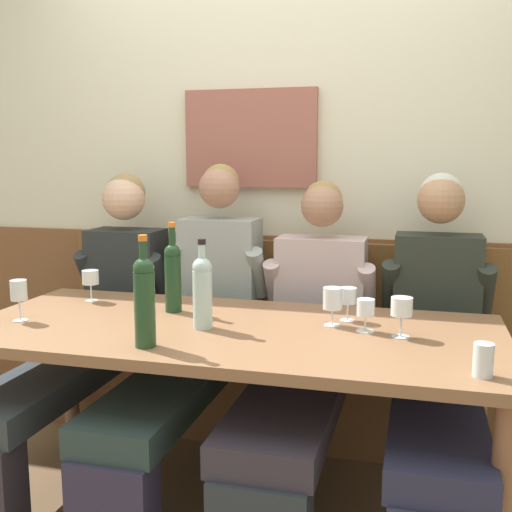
# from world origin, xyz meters

# --- Properties ---
(room_wall_back) EXTENTS (6.80, 0.12, 2.80)m
(room_wall_back) POSITION_xyz_m (-0.00, 1.09, 1.40)
(room_wall_back) COLOR beige
(room_wall_back) RESTS_ON ground
(wood_wainscot_panel) EXTENTS (6.80, 0.03, 0.96)m
(wood_wainscot_panel) POSITION_xyz_m (0.00, 1.04, 0.48)
(wood_wainscot_panel) COLOR brown
(wood_wainscot_panel) RESTS_ON ground
(wall_bench) EXTENTS (2.32, 0.42, 0.94)m
(wall_bench) POSITION_xyz_m (0.00, 0.83, 0.28)
(wall_bench) COLOR brown
(wall_bench) RESTS_ON ground
(dining_table) EXTENTS (2.02, 0.90, 0.73)m
(dining_table) POSITION_xyz_m (0.00, 0.11, 0.65)
(dining_table) COLOR brown
(dining_table) RESTS_ON ground
(person_center_right_seat) EXTENTS (0.47, 1.33, 1.28)m
(person_center_right_seat) POSITION_xyz_m (-0.78, 0.46, 0.64)
(person_center_right_seat) COLOR #2C2730
(person_center_right_seat) RESTS_ON ground
(person_center_left_seat) EXTENTS (0.48, 1.33, 1.33)m
(person_center_left_seat) POSITION_xyz_m (-0.27, 0.46, 0.64)
(person_center_left_seat) COLOR #2B2740
(person_center_left_seat) RESTS_ON ground
(person_right_seat) EXTENTS (0.52, 1.32, 1.25)m
(person_right_seat) POSITION_xyz_m (0.24, 0.43, 0.60)
(person_right_seat) COLOR #262D34
(person_right_seat) RESTS_ON ground
(person_left_seat) EXTENTS (0.48, 1.33, 1.29)m
(person_left_seat) POSITION_xyz_m (0.76, 0.44, 0.63)
(person_left_seat) COLOR #312F42
(person_left_seat) RESTS_ON ground
(wine_bottle_clear_water) EXTENTS (0.07, 0.07, 0.37)m
(wine_bottle_clear_water) POSITION_xyz_m (-0.30, 0.28, 0.88)
(wine_bottle_clear_water) COLOR #1B3A1E
(wine_bottle_clear_water) RESTS_ON dining_table
(wine_bottle_green_tall) EXTENTS (0.07, 0.07, 0.34)m
(wine_bottle_green_tall) POSITION_xyz_m (-0.09, 0.07, 0.87)
(wine_bottle_green_tall) COLOR #ADCBC6
(wine_bottle_green_tall) RESTS_ON dining_table
(wine_bottle_amber_mid) EXTENTS (0.07, 0.07, 0.38)m
(wine_bottle_amber_mid) POSITION_xyz_m (-0.20, -0.20, 0.89)
(wine_bottle_amber_mid) COLOR #204022
(wine_bottle_amber_mid) RESTS_ON dining_table
(wine_glass_right_end) EXTENTS (0.06, 0.06, 0.16)m
(wine_glass_right_end) POSITION_xyz_m (-0.82, -0.02, 0.84)
(wine_glass_right_end) COLOR silver
(wine_glass_right_end) RESTS_ON dining_table
(wine_glass_near_bucket) EXTENTS (0.07, 0.07, 0.14)m
(wine_glass_near_bucket) POSITION_xyz_m (-0.72, 0.36, 0.83)
(wine_glass_near_bucket) COLOR silver
(wine_glass_near_bucket) RESTS_ON dining_table
(wine_glass_center_front) EXTENTS (0.08, 0.08, 0.15)m
(wine_glass_center_front) POSITION_xyz_m (0.63, 0.14, 0.83)
(wine_glass_center_front) COLOR silver
(wine_glass_center_front) RESTS_ON dining_table
(wine_glass_by_bottle) EXTENTS (0.07, 0.07, 0.13)m
(wine_glass_by_bottle) POSITION_xyz_m (0.42, 0.32, 0.82)
(wine_glass_by_bottle) COLOR silver
(wine_glass_by_bottle) RESTS_ON dining_table
(wine_glass_center_rear) EXTENTS (0.07, 0.07, 0.12)m
(wine_glass_center_rear) POSITION_xyz_m (0.50, 0.18, 0.81)
(wine_glass_center_rear) COLOR silver
(wine_glass_center_rear) RESTS_ON dining_table
(wine_glass_left_end) EXTENTS (0.07, 0.07, 0.15)m
(wine_glass_left_end) POSITION_xyz_m (0.37, 0.23, 0.82)
(wine_glass_left_end) COLOR silver
(wine_glass_left_end) RESTS_ON dining_table
(water_tumbler_center) EXTENTS (0.06, 0.06, 0.10)m
(water_tumbler_center) POSITION_xyz_m (0.87, -0.21, 0.78)
(water_tumbler_center) COLOR silver
(water_tumbler_center) RESTS_ON dining_table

